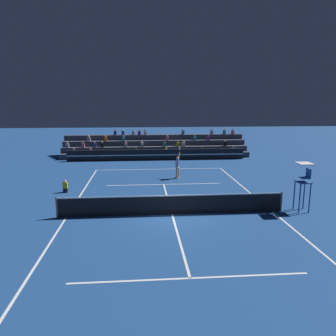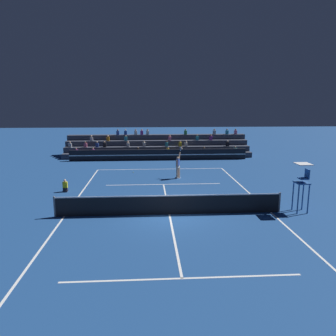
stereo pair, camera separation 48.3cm
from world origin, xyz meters
The scene contains 9 objects.
ground_plane centered at (0.00, 0.00, 0.00)m, with size 120.00×120.00×0.00m, color navy.
court_lines centered at (0.00, 0.00, 0.00)m, with size 11.10×23.90×0.01m.
tennis_net centered at (0.00, 0.00, 0.54)m, with size 12.00×0.10×1.10m.
sponsor_banner_wall centered at (0.00, 16.52, 0.55)m, with size 18.00×0.26×1.10m.
bleacher_stand centered at (0.00, 19.69, 0.83)m, with size 20.00×3.80×2.83m.
umpire_chair centered at (7.13, 0.00, 1.72)m, with size 0.76×0.84×2.67m.
ball_kid_courtside centered at (-6.60, 4.89, 0.33)m, with size 0.30×0.36×0.84m.
tennis_player centered at (1.22, 8.28, 0.99)m, with size 0.58×1.03×2.45m.
tennis_ball centered at (-2.35, 10.51, 0.03)m, with size 0.07×0.07×0.07m, color #C6DB33.
Camera 1 is at (-1.59, -16.45, 5.88)m, focal length 35.00 mm.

